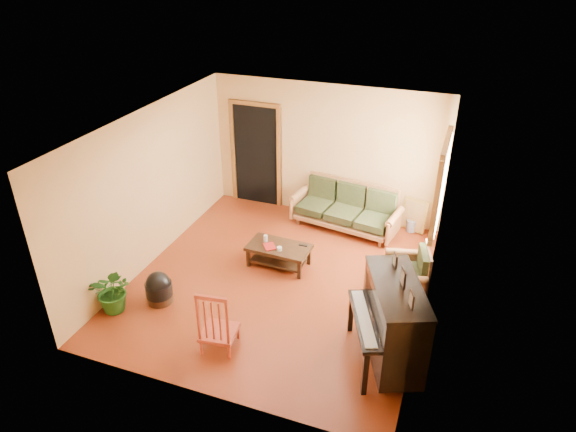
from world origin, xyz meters
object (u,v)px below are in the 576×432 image
at_px(ceramic_crock, 411,226).
at_px(coffee_table, 279,256).
at_px(footstool, 159,291).
at_px(red_chair, 218,318).
at_px(piano, 393,323).
at_px(armchair, 405,269).
at_px(potted_plant, 114,291).
at_px(sofa, 345,208).

bearing_deg(ceramic_crock, coffee_table, -135.06).
bearing_deg(footstool, ceramic_crock, 46.61).
xyz_separation_m(red_chair, ceramic_crock, (1.98, 4.02, -0.38)).
bearing_deg(red_chair, coffee_table, 80.91).
bearing_deg(coffee_table, piano, -35.71).
xyz_separation_m(piano, red_chair, (-2.20, -0.56, -0.10)).
bearing_deg(footstool, piano, -0.09).
xyz_separation_m(footstool, red_chair, (1.30, -0.56, 0.30)).
distance_m(armchair, piano, 1.60).
distance_m(coffee_table, ceramic_crock, 2.73).
bearing_deg(potted_plant, piano, 5.62).
relative_size(piano, red_chair, 1.37).
bearing_deg(red_chair, armchair, 37.35).
height_order(red_chair, potted_plant, red_chair).
relative_size(ceramic_crock, potted_plant, 0.32).
xyz_separation_m(footstool, potted_plant, (-0.49, -0.40, 0.16)).
relative_size(red_chair, potted_plant, 1.40).
distance_m(footstool, potted_plant, 0.65).
xyz_separation_m(armchair, piano, (0.07, -1.58, 0.21)).
height_order(sofa, red_chair, red_chair).
bearing_deg(sofa, ceramic_crock, 24.52).
distance_m(sofa, armchair, 2.08).
bearing_deg(piano, coffee_table, 121.96).
relative_size(piano, footstool, 3.33).
distance_m(sofa, coffee_table, 1.77).
height_order(armchair, footstool, armchair).
xyz_separation_m(piano, potted_plant, (-3.99, -0.39, -0.24)).
bearing_deg(red_chair, piano, 6.40).
bearing_deg(potted_plant, red_chair, -5.19).
bearing_deg(potted_plant, armchair, 26.73).
bearing_deg(coffee_table, armchair, 0.98).
bearing_deg(red_chair, ceramic_crock, 56.06).
height_order(sofa, ceramic_crock, sofa).
relative_size(coffee_table, ceramic_crock, 4.65).
bearing_deg(potted_plant, sofa, 54.20).
relative_size(sofa, coffee_table, 1.95).
relative_size(footstool, ceramic_crock, 1.81).
relative_size(footstool, potted_plant, 0.57).
xyz_separation_m(armchair, footstool, (-3.42, -1.58, -0.19)).
height_order(footstool, red_chair, red_chair).
bearing_deg(potted_plant, coffee_table, 46.47).
xyz_separation_m(coffee_table, red_chair, (-0.05, -2.10, 0.30)).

